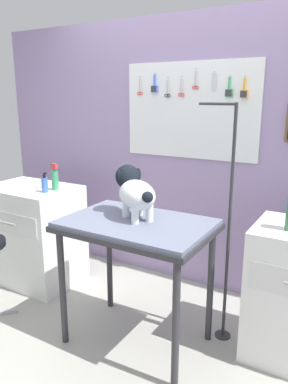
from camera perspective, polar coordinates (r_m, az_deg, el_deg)
The scene contains 8 objects.
ground at distance 2.71m, azimuth -7.24°, elevation -23.72°, with size 4.40×4.00×0.04m, color #A7A69C.
rear_wall_panel at distance 3.26m, azimuth 6.12°, elevation 5.77°, with size 4.00×0.11×2.30m.
grooming_table at distance 2.43m, azimuth -1.11°, elevation -6.53°, with size 0.96×0.65×0.87m.
grooming_arm at distance 2.54m, azimuth 12.60°, elevation -6.59°, with size 0.30×0.11×1.61m.
dog at distance 2.42m, azimuth -1.51°, elevation 0.18°, with size 0.43×0.36×0.33m.
counter_left at distance 3.54m, azimuth -16.49°, elevation -6.15°, with size 0.80×0.58×0.88m.
spray_bottle_short at distance 3.22m, azimuth -13.46°, elevation 1.99°, with size 0.06×0.06×0.22m.
conditioner_bottle at distance 3.17m, azimuth -14.94°, elevation 1.11°, with size 0.05×0.05×0.17m.
Camera 1 is at (1.35, -1.66, 1.64)m, focal length 34.90 mm.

